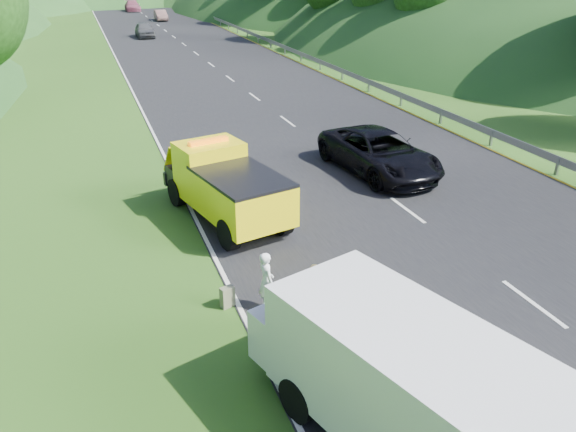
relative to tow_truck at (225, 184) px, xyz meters
name	(u,v)px	position (x,y,z in m)	size (l,w,h in m)	color
ground	(386,285)	(2.92, -5.49, -1.19)	(320.00, 320.00, 0.00)	#38661E
road_surface	(196,54)	(5.92, 34.51, -1.18)	(14.00, 200.00, 0.02)	black
guardrail	(239,34)	(13.22, 47.01, -1.19)	(0.06, 140.00, 1.52)	gray
tree_line_right	(318,23)	(25.92, 54.51, -1.19)	(14.00, 140.00, 14.00)	#2B601C
tow_truck	(225,184)	(0.00, 0.00, 0.00)	(3.27, 5.96, 2.42)	black
white_van	(415,389)	(0.60, -10.44, 0.22)	(4.94, 7.55, 2.48)	black
woman	(267,309)	(-0.35, -5.45, -1.19)	(0.56, 0.41, 1.53)	white
child	(314,304)	(0.81, -5.65, -1.19)	(0.52, 0.41, 1.07)	tan
suitcase	(227,297)	(-1.23, -5.03, -0.91)	(0.34, 0.19, 0.55)	#68694F
passing_suv	(378,172)	(6.74, 2.13, -1.19)	(2.71, 5.88, 1.63)	black
dist_car_a	(145,38)	(2.99, 47.14, -1.19)	(1.79, 4.44, 1.51)	#414245
dist_car_b	(161,21)	(7.12, 64.08, -1.19)	(1.41, 4.05, 1.34)	#825C56
dist_car_c	(133,11)	(4.99, 79.74, -1.19)	(2.16, 5.32, 1.54)	#9A4D63
dist_car_d	(117,1)	(4.41, 103.30, -1.19)	(1.79, 4.44, 1.51)	brown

